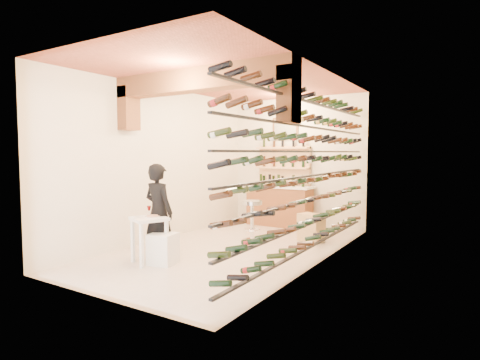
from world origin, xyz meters
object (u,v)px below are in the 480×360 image
Objects in this scene: white_stool at (163,249)px; tasting_table at (149,225)px; chrome_barstool at (252,218)px; crate_lower at (311,235)px; wine_rack at (308,170)px; person at (159,212)px; back_counter at (279,205)px.

tasting_table is at bearing -162.28° from white_stool.
crate_lower is at bearing 31.71° from chrome_barstool.
wine_rack is 2.63m from person.
tasting_table reaches higher than chrome_barstool.
tasting_table is 0.31m from person.
wine_rack is at bearing 36.39° from white_stool.
chrome_barstool is at bearing -148.29° from crate_lower.
white_stool is 3.20m from crate_lower.
chrome_barstool is 1.79× the size of crate_lower.
white_stool is at bearing -143.61° from wine_rack.
crate_lower is at bearing -117.49° from person.
tasting_table is (-2.18, -1.51, -0.92)m from wine_rack.
back_counter reaches higher than crate_lower.
tasting_table is at bearing -94.73° from back_counter.
wine_rack reaches higher than back_counter.
wine_rack is 3.46× the size of person.
crate_lower is (1.34, -1.24, -0.39)m from back_counter.
tasting_table reaches higher than white_stool.
back_counter is at bearing -90.32° from person.
wine_rack is at bearing -55.34° from back_counter.
person is (-0.02, 0.24, 0.20)m from tasting_table.
chrome_barstool reaches higher than white_stool.
crate_lower is (1.04, 0.64, -0.35)m from chrome_barstool.
chrome_barstool is (-1.53, 0.77, -1.06)m from wine_rack.
person is at bearing -108.17° from chrome_barstool.
tasting_table is 0.45m from white_stool.
person is at bearing -122.49° from crate_lower.
person reaches higher than chrome_barstool.
wine_rack is 3.35× the size of back_counter.
chrome_barstool is at bearing -80.78° from back_counter.
tasting_table is 1.10× the size of chrome_barstool.
person reaches higher than crate_lower.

